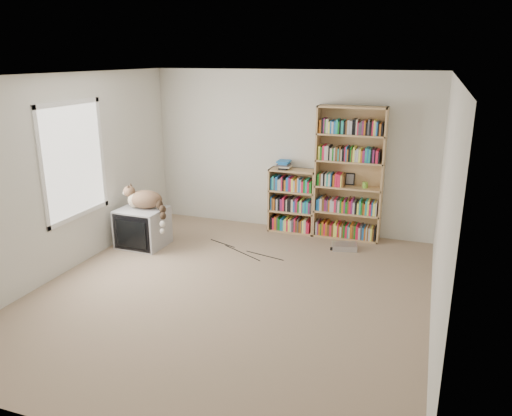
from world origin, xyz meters
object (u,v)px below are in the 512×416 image
(bookcase_short, at_px, (293,203))
(dvd_player, at_px, (344,246))
(bookcase_tall, at_px, (349,178))
(crt_tv, at_px, (143,227))
(cat, at_px, (148,203))

(bookcase_short, xyz_separation_m, dvd_player, (0.93, -0.52, -0.43))
(bookcase_tall, distance_m, bookcase_short, 0.99)
(bookcase_tall, bearing_deg, dvd_player, -82.86)
(crt_tv, relative_size, bookcase_tall, 0.33)
(bookcase_tall, bearing_deg, cat, -153.29)
(cat, height_order, bookcase_tall, bookcase_tall)
(cat, height_order, bookcase_short, bookcase_short)
(cat, bearing_deg, bookcase_tall, 14.47)
(bookcase_short, bearing_deg, dvd_player, -28.98)
(cat, relative_size, bookcase_tall, 0.39)
(crt_tv, bearing_deg, dvd_player, 17.59)
(bookcase_tall, height_order, dvd_player, bookcase_tall)
(dvd_player, bearing_deg, bookcase_tall, 83.20)
(bookcase_short, bearing_deg, crt_tv, -144.64)
(crt_tv, distance_m, cat, 0.40)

